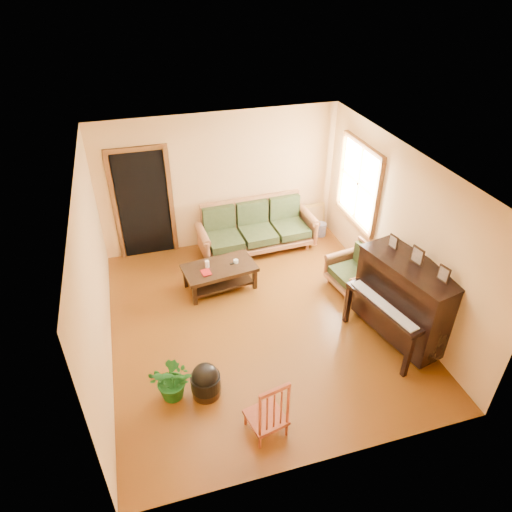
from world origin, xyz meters
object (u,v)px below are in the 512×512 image
object	(u,v)px
footstool	(206,384)
ceramic_crock	(321,229)
coffee_table	(220,277)
armchair	(352,269)
red_chair	(266,405)
potted_plant	(173,379)
sofa	(257,228)
piano	(404,302)

from	to	relation	value
footstool	ceramic_crock	distance (m)	4.51
coffee_table	armchair	bearing A→B (deg)	-16.41
coffee_table	armchair	xyz separation A→B (m)	(2.16, -0.64, 0.17)
red_chair	potted_plant	size ratio (longest dim) A/B	1.48
armchair	ceramic_crock	world-z (taller)	armchair
potted_plant	sofa	bearing A→B (deg)	56.79
red_chair	ceramic_crock	bearing A→B (deg)	46.94
coffee_table	ceramic_crock	size ratio (longest dim) A/B	4.47
sofa	piano	size ratio (longest dim) A/B	1.50
piano	potted_plant	size ratio (longest dim) A/B	2.39
red_chair	potted_plant	bearing A→B (deg)	128.42
sofa	armchair	distance (m)	2.03
armchair	red_chair	xyz separation A→B (m)	(-2.25, -2.30, 0.07)
coffee_table	potted_plant	size ratio (longest dim) A/B	1.95
piano	red_chair	world-z (taller)	piano
coffee_table	footstool	xyz separation A→B (m)	(-0.68, -2.20, -0.03)
sofa	potted_plant	world-z (taller)	sofa
ceramic_crock	red_chair	bearing A→B (deg)	-120.99
piano	footstool	world-z (taller)	piano
red_chair	sofa	bearing A→B (deg)	63.00
footstool	potted_plant	world-z (taller)	potted_plant
footstool	potted_plant	size ratio (longest dim) A/B	0.63
piano	ceramic_crock	size ratio (longest dim) A/B	5.49
armchair	red_chair	size ratio (longest dim) A/B	0.86
red_chair	potted_plant	world-z (taller)	red_chair
ceramic_crock	potted_plant	bearing A→B (deg)	-136.53
ceramic_crock	potted_plant	size ratio (longest dim) A/B	0.44
armchair	footstool	world-z (taller)	armchair
armchair	red_chair	distance (m)	3.21
coffee_table	red_chair	bearing A→B (deg)	-91.66
coffee_table	piano	xyz separation A→B (m)	(2.33, -1.92, 0.44)
coffee_table	potted_plant	distance (m)	2.38
piano	red_chair	xyz separation A→B (m)	(-2.41, -1.02, -0.20)
piano	potted_plant	distance (m)	3.42
piano	ceramic_crock	distance (m)	3.10
coffee_table	red_chair	size ratio (longest dim) A/B	1.32
piano	footstool	size ratio (longest dim) A/B	3.78
footstool	red_chair	bearing A→B (deg)	-51.31
sofa	piano	world-z (taller)	piano
red_chair	ceramic_crock	world-z (taller)	red_chair
potted_plant	red_chair	bearing A→B (deg)	-39.51
red_chair	potted_plant	xyz separation A→B (m)	(-0.99, 0.82, -0.15)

